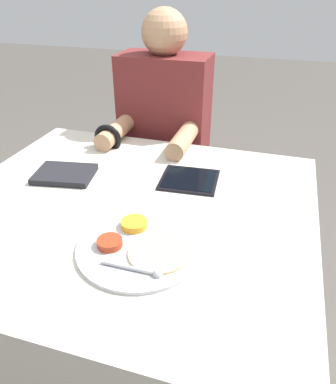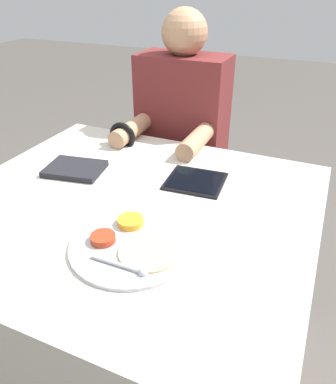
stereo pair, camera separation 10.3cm
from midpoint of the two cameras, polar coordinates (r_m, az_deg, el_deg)
The scene contains 6 objects.
ground_plane at distance 1.59m, azimuth -6.77°, elevation -23.89°, with size 12.00×12.00×0.00m, color #4C4742.
dining_table at distance 1.32m, azimuth -7.72°, elevation -15.00°, with size 1.06×0.97×0.70m.
thali_tray at distance 0.93m, azimuth -7.57°, elevation -8.32°, with size 0.31×0.31×0.03m.
red_notebook at distance 1.29m, azimuth -17.68°, elevation 2.49°, with size 0.21×0.17×0.02m.
tablet_device at distance 1.21m, azimuth 0.83°, elevation 1.83°, with size 0.19×0.18×0.01m.
person_diner at distance 1.72m, azimuth -2.28°, elevation 5.26°, with size 0.38×0.44×1.17m.
Camera 1 is at (0.38, -0.84, 1.29)m, focal length 35.00 mm.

